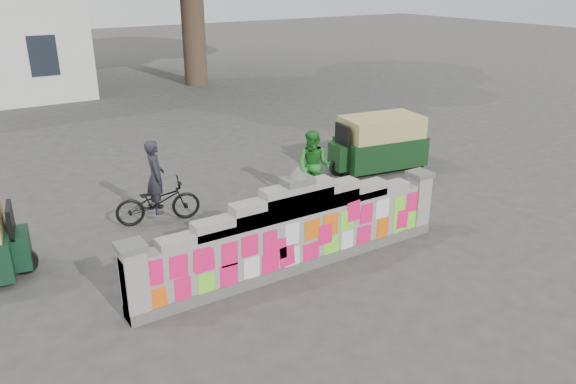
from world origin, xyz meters
name	(u,v)px	position (x,y,z in m)	size (l,w,h in m)	color
ground	(297,268)	(0.00, 0.00, 0.00)	(100.00, 100.00, 0.00)	#383533
parapet_wall	(297,232)	(0.00, -0.01, 0.75)	(6.48, 0.44, 2.01)	#4C4C49
cyclist_bike	(158,202)	(-1.40, 3.38, 0.48)	(0.63, 1.82, 0.95)	black
cyclist_rider	(157,187)	(-1.40, 3.38, 0.81)	(0.59, 0.39, 1.62)	#222129
pedestrian	(314,166)	(2.20, 2.61, 0.85)	(0.83, 0.65, 1.71)	#207722
rickshaw_right	(378,143)	(4.97, 3.47, 0.78)	(2.79, 1.60, 1.51)	black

